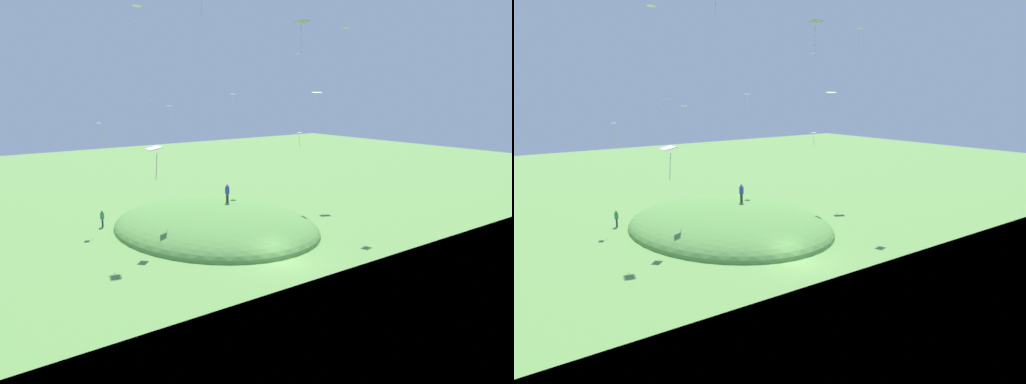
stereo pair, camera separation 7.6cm
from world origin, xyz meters
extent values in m
plane|color=#649647|center=(0.00, 0.00, 0.00)|extent=(160.00, 160.00, 0.00)
ellipsoid|color=#5D9643|center=(11.23, -1.14, 0.00)|extent=(22.32, 18.06, 4.45)
cube|color=#3F382E|center=(11.27, -2.68, 2.63)|extent=(0.26, 0.24, 0.87)
cylinder|color=#2E4FB6|center=(11.27, -2.68, 3.41)|extent=(0.58, 0.58, 0.69)
sphere|color=tan|center=(11.27, -2.68, 3.89)|extent=(0.26, 0.26, 0.26)
cube|color=#232F45|center=(17.86, 7.35, 0.38)|extent=(0.20, 0.11, 0.76)
cylinder|color=#32924F|center=(17.86, 7.35, 1.06)|extent=(0.37, 0.37, 0.60)
sphere|color=#99734E|center=(17.86, 7.35, 1.47)|extent=(0.23, 0.23, 0.23)
cylinder|color=white|center=(4.54, 3.86, 18.78)|extent=(0.10, 0.04, 1.60)
cube|color=white|center=(12.15, 4.27, 12.10)|extent=(1.10, 1.10, 0.06)
cylinder|color=white|center=(12.22, 4.55, 11.40)|extent=(0.06, 0.10, 0.94)
cube|color=silver|center=(-0.57, 10.43, 9.54)|extent=(1.21, 0.90, 0.19)
cylinder|color=silver|center=(-0.73, 10.41, 8.45)|extent=(0.24, 0.06, 1.61)
cube|color=white|center=(17.15, -7.53, 12.42)|extent=(0.85, 0.87, 0.09)
cylinder|color=white|center=(17.34, -7.63, 11.41)|extent=(0.07, 0.13, 1.66)
cube|color=white|center=(14.51, 4.26, 19.99)|extent=(1.19, 0.97, 0.12)
cylinder|color=white|center=(14.58, 4.49, 18.96)|extent=(0.04, 0.14, 1.55)
cube|color=white|center=(12.93, 2.31, 11.46)|extent=(0.87, 0.76, 0.04)
cylinder|color=white|center=(12.84, 2.13, 10.67)|extent=(0.17, 0.07, 1.22)
cube|color=white|center=(7.53, -14.40, 18.83)|extent=(0.80, 0.99, 0.08)
cylinder|color=white|center=(7.43, -14.11, 17.80)|extent=(0.27, 0.21, 1.62)
cube|color=white|center=(9.56, -10.41, 8.66)|extent=(0.81, 0.87, 0.09)
cylinder|color=white|center=(9.73, -10.56, 7.83)|extent=(0.15, 0.14, 1.29)
cube|color=white|center=(-2.20, 0.29, 17.29)|extent=(0.86, 1.07, 0.14)
cylinder|color=white|center=(-2.29, 0.45, 16.08)|extent=(0.13, 0.18, 1.96)
cube|color=white|center=(14.47, -14.56, 16.82)|extent=(0.82, 0.70, 0.05)
cylinder|color=white|center=(14.28, -14.38, 16.02)|extent=(0.21, 0.17, 1.24)
cube|color=white|center=(18.96, 6.68, 9.80)|extent=(0.73, 0.64, 0.05)
cylinder|color=white|center=(18.71, 6.50, 8.70)|extent=(0.25, 0.22, 1.89)
cube|color=white|center=(14.12, -17.12, 12.58)|extent=(1.20, 1.35, 0.15)
cylinder|color=white|center=(14.31, -17.12, 11.51)|extent=(0.20, 0.12, 1.56)
camera|label=1|loc=(-27.07, 23.06, 12.94)|focal=34.30mm
camera|label=2|loc=(-27.12, 23.00, 12.94)|focal=34.30mm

